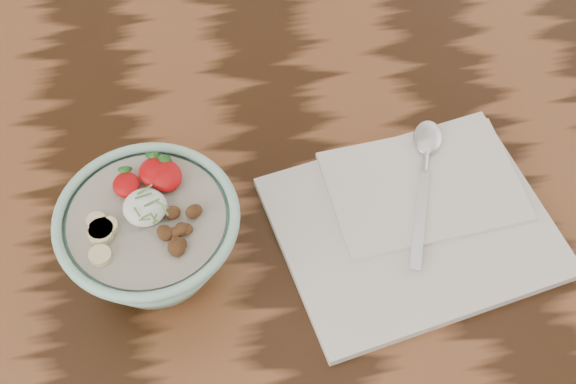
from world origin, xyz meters
TOP-DOWN VIEW (x-y plane):
  - table at (0.00, 0.00)cm, footprint 160.00×90.00cm
  - breakfast_bowl at (6.62, -1.12)cm, footprint 17.44×17.44cm
  - napkin at (33.71, 0.22)cm, footprint 31.56×27.36cm
  - spoon at (36.34, 6.85)cm, footprint 8.20×18.84cm

SIDE VIEW (x-z plane):
  - table at x=0.00cm, z-range 28.20..103.20cm
  - napkin at x=33.71cm, z-range 74.86..76.57cm
  - spoon at x=36.34cm, z-range 76.62..77.63cm
  - breakfast_bowl at x=6.62cm, z-range 75.15..86.68cm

